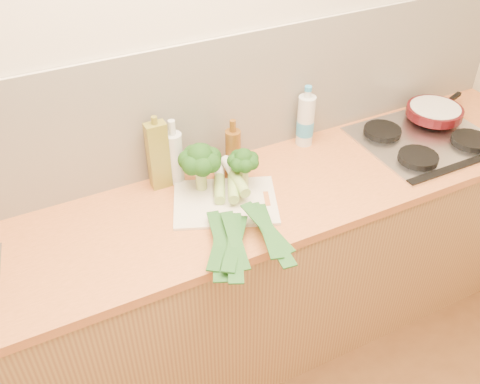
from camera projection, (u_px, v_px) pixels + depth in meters
The scene contains 14 objects.
room_shell at pixel (189, 110), 2.10m from camera, with size 3.50×3.50×3.50m.
counter at pixel (224, 283), 2.34m from camera, with size 3.20×0.62×0.90m.
gas_hob at pixel (426, 138), 2.41m from camera, with size 0.58×0.50×0.04m.
chopping_board at pixel (225, 202), 2.07m from camera, with size 0.40×0.29×0.01m, color beige.
broccoli_left at pixel (200, 160), 2.04m from camera, with size 0.17×0.17×0.20m.
broccoli_right at pixel (243, 161), 2.07m from camera, with size 0.13×0.13×0.17m.
leek_front at pixel (220, 201), 2.03m from camera, with size 0.33×0.64×0.04m.
leek_mid at pixel (234, 198), 2.01m from camera, with size 0.34×0.66×0.04m.
leek_back at pixel (247, 195), 2.00m from camera, with size 0.14×0.65×0.04m.
skillet at pixel (435, 111), 2.52m from camera, with size 0.37×0.26×0.04m.
oil_tin at pixel (158, 155), 2.07m from camera, with size 0.08×0.05×0.32m.
glass_bottle at pixel (174, 157), 2.12m from camera, with size 0.07×0.07×0.28m.
amber_bottle at pixel (233, 150), 2.19m from camera, with size 0.06×0.06×0.24m.
water_bottle at pixel (305, 122), 2.34m from camera, with size 0.08×0.08×0.26m.
Camera 1 is at (-0.65, -0.26, 2.21)m, focal length 40.00 mm.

